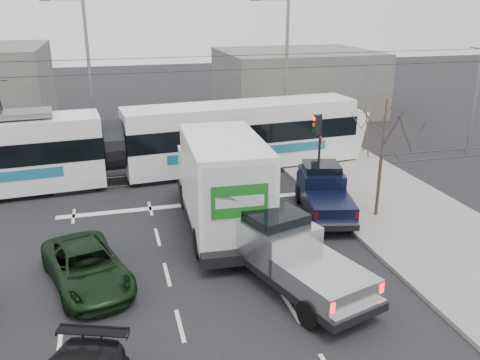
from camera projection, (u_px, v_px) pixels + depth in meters
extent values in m
plane|color=black|center=(216.00, 268.00, 17.76)|extent=(120.00, 120.00, 0.00)
cube|color=gray|center=(440.00, 237.00, 19.91)|extent=(6.00, 60.00, 0.15)
cube|color=#33302D|center=(175.00, 177.00, 26.87)|extent=(60.00, 1.60, 0.03)
cube|color=slate|center=(296.00, 82.00, 41.68)|extent=(12.00, 10.00, 5.00)
cylinder|color=#47382B|center=(379.00, 184.00, 21.36)|extent=(0.14, 0.14, 2.75)
cylinder|color=#47382B|center=(384.00, 126.00, 20.53)|extent=(0.07, 0.07, 2.25)
cylinder|color=black|center=(319.00, 151.00, 24.62)|extent=(0.12, 0.12, 3.60)
cube|color=black|center=(317.00, 125.00, 24.14)|extent=(0.28, 0.28, 0.95)
cylinder|color=#FF0C07|center=(314.00, 119.00, 24.00)|extent=(0.06, 0.20, 0.20)
cylinder|color=orange|center=(314.00, 125.00, 24.10)|extent=(0.06, 0.20, 0.20)
cylinder|color=#05330C|center=(314.00, 131.00, 24.20)|extent=(0.06, 0.20, 0.20)
cube|color=white|center=(321.00, 142.00, 24.31)|extent=(0.02, 0.30, 0.40)
cylinder|color=slate|center=(286.00, 76.00, 30.81)|extent=(0.20, 0.20, 9.00)
cube|color=slate|center=(255.00, 0.00, 28.87)|extent=(0.55, 0.25, 0.14)
cylinder|color=slate|center=(90.00, 78.00, 29.86)|extent=(0.20, 0.20, 9.00)
cube|color=slate|center=(45.00, 0.00, 27.92)|extent=(0.55, 0.25, 0.14)
cylinder|color=black|center=(171.00, 72.00, 25.02)|extent=(60.00, 0.03, 0.03)
cylinder|color=black|center=(170.00, 57.00, 24.79)|extent=(60.00, 0.03, 0.03)
cylinder|color=slate|center=(476.00, 96.00, 30.04)|extent=(0.20, 0.20, 7.00)
cube|color=white|center=(242.00, 150.00, 27.99)|extent=(12.86, 3.71, 1.54)
cube|color=black|center=(242.00, 129.00, 27.59)|extent=(12.93, 3.74, 1.05)
cube|color=white|center=(242.00, 112.00, 27.28)|extent=(12.86, 3.60, 0.98)
cube|color=#18627C|center=(250.00, 152.00, 26.71)|extent=(8.85, 0.76, 0.49)
cylinder|color=black|center=(113.00, 145.00, 25.48)|extent=(1.19, 2.63, 2.55)
cube|color=slate|center=(18.00, 114.00, 23.54)|extent=(3.08, 1.84, 0.25)
cube|color=black|center=(74.00, 183.00, 25.43)|extent=(2.15, 2.42, 0.35)
cube|color=black|center=(156.00, 174.00, 26.74)|extent=(2.15, 2.42, 0.35)
cube|color=black|center=(298.00, 159.00, 29.36)|extent=(2.15, 2.42, 0.35)
cube|color=black|center=(294.00, 271.00, 16.43)|extent=(3.84, 6.47, 0.26)
cube|color=#B1B4B6|center=(274.00, 238.00, 17.06)|extent=(2.74, 3.07, 1.21)
cube|color=black|center=(273.00, 219.00, 16.93)|extent=(2.26, 2.29, 0.58)
cube|color=#B1B4B6|center=(250.00, 228.00, 18.31)|extent=(2.24, 1.65, 0.58)
cube|color=#B1B4B6|center=(322.00, 278.00, 15.21)|extent=(2.79, 3.24, 0.69)
cube|color=silver|center=(360.00, 312.00, 14.04)|extent=(1.91, 0.76, 0.19)
cube|color=#FF0C07|center=(332.00, 308.00, 13.54)|extent=(0.17, 0.12, 0.30)
cube|color=#FF0C07|center=(381.00, 288.00, 14.47)|extent=(0.17, 0.12, 0.30)
cylinder|color=black|center=(237.00, 258.00, 17.55)|extent=(0.53, 0.89, 0.84)
cylinder|color=black|center=(282.00, 245.00, 18.53)|extent=(0.53, 0.89, 0.84)
cylinder|color=black|center=(309.00, 314.00, 14.43)|extent=(0.53, 0.89, 0.84)
cylinder|color=black|center=(359.00, 294.00, 15.41)|extent=(0.53, 0.89, 0.84)
cube|color=black|center=(221.00, 214.00, 20.65)|extent=(3.10, 8.13, 0.40)
cube|color=white|center=(209.00, 169.00, 23.13)|extent=(2.69, 2.04, 1.83)
cube|color=black|center=(208.00, 153.00, 23.04)|extent=(2.31, 1.38, 0.69)
cube|color=silver|center=(225.00, 182.00, 19.35)|extent=(2.99, 5.57, 3.38)
cube|color=silver|center=(240.00, 208.00, 16.86)|extent=(2.42, 0.17, 2.97)
cube|color=#155E18|center=(240.00, 202.00, 16.72)|extent=(1.92, 0.11, 1.15)
cube|color=black|center=(241.00, 260.00, 17.22)|extent=(2.48, 0.40, 0.21)
cylinder|color=black|center=(185.00, 197.00, 22.81)|extent=(0.39, 1.04, 1.03)
cylinder|color=black|center=(237.00, 192.00, 23.29)|extent=(0.39, 1.04, 1.03)
cylinder|color=black|center=(200.00, 242.00, 18.36)|extent=(0.39, 1.16, 1.14)
cylinder|color=black|center=(264.00, 236.00, 18.85)|extent=(0.39, 1.16, 1.14)
cube|color=black|center=(324.00, 205.00, 21.85)|extent=(2.83, 5.17, 0.24)
cube|color=black|center=(321.00, 183.00, 22.45)|extent=(2.18, 2.39, 1.13)
cube|color=black|center=(321.00, 169.00, 22.34)|extent=(1.82, 1.77, 0.54)
cube|color=black|center=(316.00, 179.00, 23.63)|extent=(1.87, 1.23, 0.54)
cube|color=black|center=(330.00, 206.00, 20.70)|extent=(2.21, 2.53, 0.64)
cube|color=silver|center=(336.00, 225.00, 19.59)|extent=(1.66, 0.53, 0.18)
cube|color=#590505|center=(316.00, 215.00, 19.54)|extent=(0.15, 0.11, 0.27)
cube|color=#590505|center=(357.00, 215.00, 19.60)|extent=(0.15, 0.11, 0.27)
cylinder|color=black|center=(299.00, 195.00, 23.34)|extent=(0.44, 0.82, 0.78)
cylinder|color=black|center=(335.00, 194.00, 23.40)|extent=(0.44, 0.82, 0.78)
cylinder|color=black|center=(311.00, 223.00, 20.39)|extent=(0.44, 0.82, 0.78)
cylinder|color=black|center=(352.00, 222.00, 20.45)|extent=(0.44, 0.82, 0.78)
imported|color=black|center=(87.00, 267.00, 16.51)|extent=(3.37, 5.13, 1.31)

